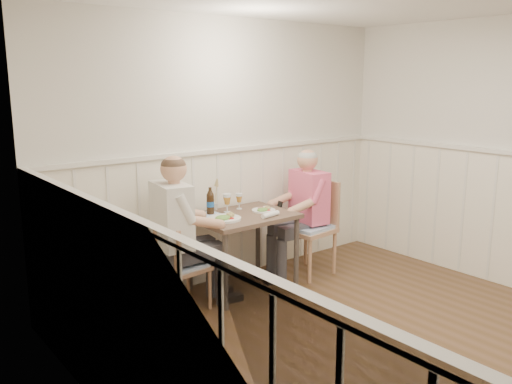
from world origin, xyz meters
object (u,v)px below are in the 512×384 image
beer_bottle (210,202)px  grass_vase (215,195)px  man_in_pink (305,221)px  diner_cream (177,245)px  chair_left (179,264)px  dining_table (243,224)px  chair_right (312,224)px

beer_bottle → grass_vase: (0.14, 0.12, 0.03)m
man_in_pink → diner_cream: (-1.52, 0.01, 0.03)m
chair_left → man_in_pink: 1.54m
chair_left → grass_vase: bearing=30.1°
diner_cream → dining_table: bearing=1.0°
man_in_pink → beer_bottle: bearing=168.4°
dining_table → chair_left: size_ratio=1.19×
chair_right → diner_cream: diner_cream is taller
man_in_pink → diner_cream: diner_cream is taller
chair_right → dining_table: bearing=175.5°
chair_right → grass_vase: 1.09m
chair_right → chair_left: bearing=179.6°
dining_table → man_in_pink: 0.80m
dining_table → beer_bottle: size_ratio=3.58×
beer_bottle → dining_table: bearing=-38.2°
dining_table → grass_vase: (-0.11, 0.31, 0.25)m
man_in_pink → diner_cream: size_ratio=0.95×
beer_bottle → grass_vase: size_ratio=0.80×
dining_table → beer_bottle: 0.38m
chair_right → chair_left: chair_right is taller
chair_left → diner_cream: size_ratio=0.56×
diner_cream → beer_bottle: size_ratio=5.35×
chair_left → diner_cream: (0.01, 0.04, 0.16)m
dining_table → chair_right: (0.85, -0.07, -0.12)m
grass_vase → diner_cream: bearing=-152.6°
beer_bottle → chair_right: bearing=-13.3°
chair_left → chair_right: bearing=-0.4°
dining_table → chair_left: chair_left is taller
chair_right → beer_bottle: 1.17m
man_in_pink → grass_vase: man_in_pink is taller
diner_cream → grass_vase: 0.77m
grass_vase → dining_table: bearing=-71.0°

